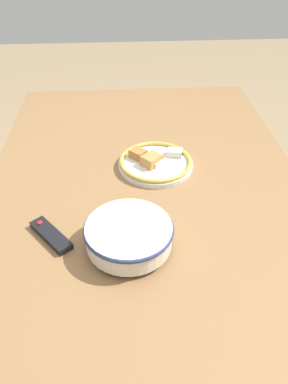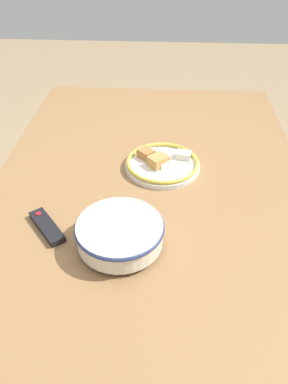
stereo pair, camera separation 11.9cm
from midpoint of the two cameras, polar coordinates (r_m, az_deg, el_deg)
ground_plane at (r=1.82m, az=-1.76°, el=-16.18°), size 8.00×8.00×0.00m
dining_table at (r=1.35m, az=-2.28°, el=-0.13°), size 1.56×1.09×0.70m
noodle_bowl at (r=1.03m, az=-5.64°, el=-6.67°), size 0.25×0.25×0.08m
food_plate at (r=1.36m, az=-0.78°, el=4.44°), size 0.27×0.27×0.06m
tv_remote at (r=1.13m, az=-16.98°, el=-6.43°), size 0.15×0.14×0.02m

